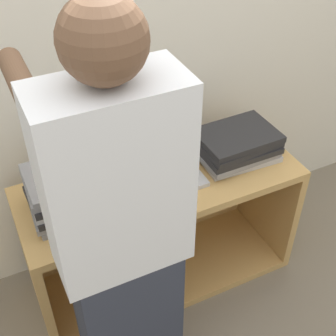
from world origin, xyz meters
TOP-DOWN VIEW (x-y plane):
  - ground_plane at (0.00, 0.00)m, footprint 12.00×12.00m
  - wall_back at (0.00, 0.58)m, footprint 8.00×0.05m
  - cart at (0.00, 0.29)m, footprint 1.21×0.47m
  - laptop_open at (0.00, 0.28)m, footprint 0.34×0.29m
  - laptop_stack_left at (-0.37, 0.23)m, footprint 0.35×0.27m
  - laptop_stack_right at (0.37, 0.24)m, footprint 0.36×0.27m
  - person at (-0.33, -0.19)m, footprint 0.40×0.52m
  - inventory_tag at (-0.37, 0.17)m, footprint 0.06×0.02m

SIDE VIEW (x-z plane):
  - ground_plane at x=0.00m, z-range 0.00..0.00m
  - cart at x=0.00m, z-range 0.00..0.62m
  - laptop_open at x=0.00m, z-range 0.54..0.80m
  - laptop_stack_right at x=0.37m, z-range 0.62..0.75m
  - laptop_stack_left at x=-0.37m, z-range 0.62..0.81m
  - person at x=-0.33m, z-range 0.00..1.59m
  - inventory_tag at x=-0.37m, z-range 0.81..0.81m
  - wall_back at x=0.00m, z-range 0.00..2.40m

